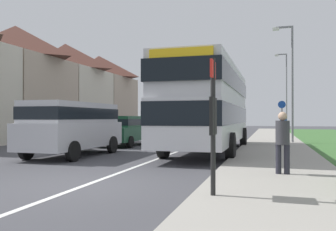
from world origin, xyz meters
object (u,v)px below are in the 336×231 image
parked_van_silver (73,124)px  bus_stop_sign (213,117)px  street_lamp_mid (290,76)px  pedestrian_at_stop (283,140)px  street_lamp_far (285,88)px  cycle_route_sign (282,119)px  pedestrian_walking_away (284,128)px  parked_car_dark_green (124,129)px  double_decker_bus (209,104)px

parked_van_silver → bus_stop_sign: bearing=-42.5°
street_lamp_mid → pedestrian_at_stop: bearing=-93.9°
street_lamp_mid → street_lamp_far: bearing=88.7°
pedestrian_at_stop → street_lamp_mid: bearing=86.1°
pedestrian_at_stop → cycle_route_sign: size_ratio=0.66×
pedestrian_at_stop → pedestrian_walking_away: 9.67m
bus_stop_sign → cycle_route_sign: (1.66, 15.30, -0.11)m
parked_car_dark_green → bus_stop_sign: size_ratio=1.64×
parked_van_silver → cycle_route_sign: bearing=48.7°
parked_van_silver → pedestrian_walking_away: bearing=38.7°
cycle_route_sign → street_lamp_far: street_lamp_far is taller
pedestrian_at_stop → street_lamp_far: 26.86m
pedestrian_at_stop → street_lamp_far: street_lamp_far is taller
pedestrian_walking_away → parked_van_silver: bearing=-141.3°
pedestrian_walking_away → bus_stop_sign: bus_stop_sign is taller
bus_stop_sign → parked_car_dark_green: bearing=120.4°
double_decker_bus → bus_stop_sign: size_ratio=4.09×
parked_car_dark_green → street_lamp_mid: (8.75, 3.59, 3.05)m
parked_car_dark_green → cycle_route_sign: (8.30, 4.00, 0.54)m
double_decker_bus → street_lamp_mid: size_ratio=1.56×
double_decker_bus → street_lamp_far: street_lamp_far is taller
parked_car_dark_green → street_lamp_far: street_lamp_far is taller
parked_van_silver → street_lamp_mid: size_ratio=0.74×
parked_car_dark_green → bus_stop_sign: bearing=-59.6°
pedestrian_at_stop → pedestrian_walking_away: size_ratio=1.00×
street_lamp_far → pedestrian_at_stop: bearing=-92.5°
parked_van_silver → parked_car_dark_green: size_ratio=1.18×
parked_car_dark_green → street_lamp_far: (9.07, 18.17, 3.54)m
parked_car_dark_green → pedestrian_walking_away: size_ratio=2.56×
double_decker_bus → pedestrian_at_stop: double_decker_bus is taller
parked_car_dark_green → street_lamp_mid: bearing=22.3°
pedestrian_at_stop → street_lamp_far: size_ratio=0.22×
parked_van_silver → parked_car_dark_green: parked_van_silver is taller
double_decker_bus → parked_car_dark_green: bearing=157.3°
pedestrian_walking_away → street_lamp_far: street_lamp_far is taller
parked_car_dark_green → pedestrian_at_stop: (7.93, -8.44, 0.09)m
pedestrian_walking_away → street_lamp_mid: bearing=79.0°
pedestrian_walking_away → double_decker_bus: bearing=-134.4°
pedestrian_at_stop → street_lamp_mid: size_ratio=0.25×
double_decker_bus → street_lamp_mid: 7.04m
parked_van_silver → pedestrian_at_stop: size_ratio=3.02×
street_lamp_mid → parked_car_dark_green: bearing=-157.7°
parked_car_dark_green → cycle_route_sign: cycle_route_sign is taller
parked_van_silver → parked_car_dark_green: (-0.12, 5.33, -0.37)m
cycle_route_sign → street_lamp_mid: street_lamp_mid is taller
parked_van_silver → street_lamp_far: 25.35m
parked_car_dark_green → pedestrian_walking_away: pedestrian_walking_away is taller
parked_car_dark_green → parked_van_silver: bearing=-88.7°
street_lamp_mid → cycle_route_sign: bearing=138.0°
parked_van_silver → cycle_route_sign: (8.18, 9.32, 0.16)m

